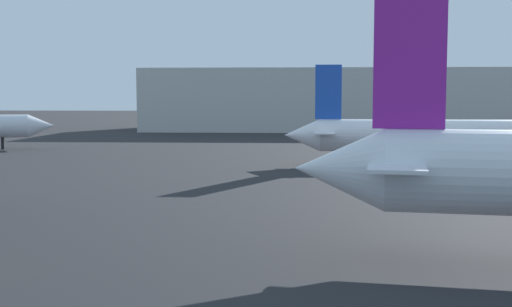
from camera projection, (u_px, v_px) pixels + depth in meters
The scene contains 2 objects.
airplane_distant at pixel (444, 136), 67.63m from camera, with size 33.70×26.45×10.55m.
terminal_building at pixel (369, 100), 139.62m from camera, with size 94.09×27.19×12.77m, color #B7B7B2.
Camera 1 is at (-1.12, -11.97, 7.34)m, focal length 45.79 mm.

